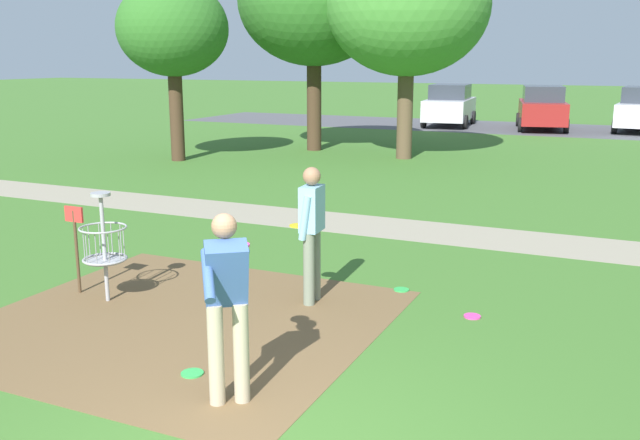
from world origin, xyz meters
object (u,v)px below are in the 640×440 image
frisbee_mid_grass (401,290)px  tree_mid_right (314,0)px  player_foreground_watching (312,227)px  frisbee_by_tee (235,244)px  frisbee_far_left (192,373)px  tree_mid_center (408,6)px  tree_mid_left (173,30)px  parked_car_center_left (542,108)px  frisbee_near_basket (210,255)px  frisbee_scattered_b (472,316)px  player_throwing (227,296)px  disc_golf_basket (101,242)px  parked_car_leftmost (450,105)px

frisbee_mid_grass → tree_mid_right: size_ratio=0.03×
player_foreground_watching → frisbee_by_tee: (-2.33, 1.97, -0.96)m
frisbee_far_left → tree_mid_center: size_ratio=0.03×
tree_mid_left → parked_car_center_left: bearing=58.6°
frisbee_near_basket → tree_mid_right: bearing=107.8°
frisbee_mid_grass → frisbee_scattered_b: 1.22m
player_foreground_watching → tree_mid_right: size_ratio=0.25×
frisbee_mid_grass → frisbee_far_left: (-1.06, -3.25, 0.00)m
frisbee_by_tee → frisbee_mid_grass: same height
player_throwing → tree_mid_right: bearing=112.6°
player_foreground_watching → frisbee_far_left: size_ratio=7.73×
frisbee_by_tee → parked_car_center_left: parked_car_center_left is taller
frisbee_by_tee → frisbee_mid_grass: bearing=-18.7°
player_throwing → frisbee_by_tee: 5.51m
tree_mid_left → tree_mid_right: tree_mid_right is taller
tree_mid_center → frisbee_mid_grass: bearing=-72.2°
disc_golf_basket → frisbee_far_left: 2.72m
player_foreground_watching → parked_car_leftmost: 24.17m
frisbee_near_basket → frisbee_scattered_b: size_ratio=1.01×
player_foreground_watching → tree_mid_right: tree_mid_right is taller
frisbee_scattered_b → tree_mid_left: bearing=139.4°
player_throwing → frisbee_mid_grass: player_throwing is taller
tree_mid_left → disc_golf_basket: bearing=-58.6°
frisbee_scattered_b → parked_car_leftmost: parked_car_leftmost is taller
tree_mid_center → frisbee_far_left: bearing=-79.6°
parked_car_center_left → player_foreground_watching: bearing=-89.1°
tree_mid_left → parked_car_center_left: 16.74m
player_throwing → frisbee_scattered_b: (1.50, 2.98, -0.98)m
frisbee_far_left → tree_mid_right: (-6.11, 15.90, 4.75)m
player_throwing → tree_mid_right: (-6.73, 16.21, 3.78)m
tree_mid_right → parked_car_center_left: size_ratio=1.53×
tree_mid_center → tree_mid_left: bearing=-151.9°
frisbee_by_tee → parked_car_center_left: 21.87m
frisbee_mid_grass → parked_car_center_left: 22.90m
frisbee_mid_grass → tree_mid_left: (-9.83, 8.76, 3.77)m
frisbee_far_left → parked_car_leftmost: bearing=99.1°
player_foreground_watching → frisbee_by_tee: 3.20m
frisbee_mid_grass → frisbee_scattered_b: same height
tree_mid_left → parked_car_center_left: (8.59, 14.09, -2.85)m
tree_mid_left → frisbee_far_left: bearing=-53.9°
tree_mid_left → player_throwing: bearing=-52.7°
player_foreground_watching → frisbee_far_left: player_foreground_watching is taller
frisbee_mid_grass → parked_car_center_left: (-1.24, 22.85, 0.91)m
player_foreground_watching → frisbee_far_left: bearing=-94.1°
frisbee_far_left → tree_mid_left: size_ratio=0.04×
player_foreground_watching → frisbee_mid_grass: 1.58m
frisbee_scattered_b → tree_mid_left: size_ratio=0.04×
parked_car_leftmost → tree_mid_center: bearing=-82.7°
frisbee_near_basket → parked_car_center_left: 22.59m
frisbee_far_left → frisbee_by_tee: bearing=116.5°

